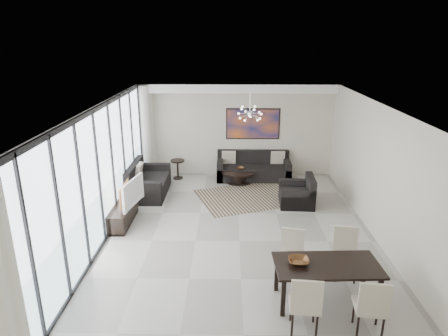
{
  "coord_description": "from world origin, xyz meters",
  "views": [
    {
      "loc": [
        -0.22,
        -7.77,
        4.27
      ],
      "look_at": [
        -0.36,
        1.3,
        1.25
      ],
      "focal_mm": 32.0,
      "sensor_mm": 36.0,
      "label": 1
    }
  ],
  "objects_px": {
    "sofa_main": "(253,170)",
    "television": "(129,192)",
    "coffee_table": "(239,175)",
    "tv_console": "(123,214)",
    "dining_table": "(327,269)"
  },
  "relations": [
    {
      "from": "coffee_table",
      "to": "television",
      "type": "relative_size",
      "value": 1.0
    },
    {
      "from": "tv_console",
      "to": "coffee_table",
      "type": "bearing_deg",
      "value": 45.02
    },
    {
      "from": "sofa_main",
      "to": "dining_table",
      "type": "height_order",
      "value": "sofa_main"
    },
    {
      "from": "sofa_main",
      "to": "television",
      "type": "xyz_separation_m",
      "value": [
        -3.12,
        -3.14,
        0.49
      ]
    },
    {
      "from": "television",
      "to": "dining_table",
      "type": "bearing_deg",
      "value": -116.45
    },
    {
      "from": "coffee_table",
      "to": "dining_table",
      "type": "xyz_separation_m",
      "value": [
        1.32,
        -5.76,
        0.41
      ]
    },
    {
      "from": "coffee_table",
      "to": "television",
      "type": "height_order",
      "value": "television"
    },
    {
      "from": "tv_console",
      "to": "dining_table",
      "type": "bearing_deg",
      "value": -35.23
    },
    {
      "from": "coffee_table",
      "to": "tv_console",
      "type": "height_order",
      "value": "tv_console"
    },
    {
      "from": "coffee_table",
      "to": "dining_table",
      "type": "height_order",
      "value": "dining_table"
    },
    {
      "from": "television",
      "to": "sofa_main",
      "type": "bearing_deg",
      "value": -34.41
    },
    {
      "from": "coffee_table",
      "to": "dining_table",
      "type": "distance_m",
      "value": 5.92
    },
    {
      "from": "television",
      "to": "dining_table",
      "type": "distance_m",
      "value": 4.98
    },
    {
      "from": "sofa_main",
      "to": "television",
      "type": "relative_size",
      "value": 2.05
    },
    {
      "from": "tv_console",
      "to": "dining_table",
      "type": "xyz_separation_m",
      "value": [
        4.15,
        -2.93,
        0.41
      ]
    }
  ]
}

